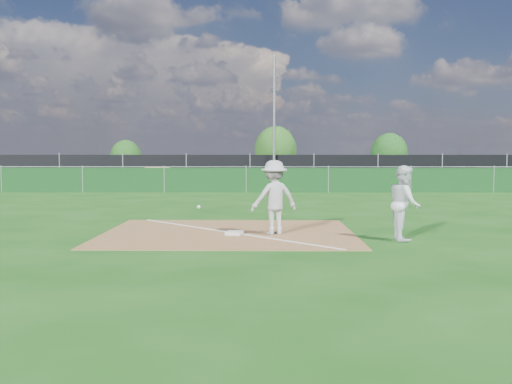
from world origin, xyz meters
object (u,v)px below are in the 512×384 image
at_px(first_base, 234,233).
at_px(runner, 404,203).
at_px(light_pole, 274,119).
at_px(car_left, 178,169).
at_px(tree_left, 126,158).
at_px(play_at_first, 274,197).
at_px(car_mid, 251,168).
at_px(car_right, 319,170).
at_px(tree_right, 389,154).
at_px(tree_mid, 276,150).

bearing_deg(first_base, runner, -10.48).
height_order(light_pole, car_left, light_pole).
bearing_deg(tree_left, play_at_first, -70.57).
height_order(light_pole, first_base, light_pole).
relative_size(play_at_first, car_left, 0.58).
xyz_separation_m(play_at_first, car_left, (-6.35, 27.12, -0.15)).
bearing_deg(car_mid, car_left, 103.22).
bearing_deg(car_left, car_right, -72.41).
relative_size(first_base, tree_right, 0.10).
bearing_deg(tree_left, car_left, -43.18).
bearing_deg(runner, first_base, 82.25).
distance_m(car_left, tree_right, 17.28).
distance_m(car_left, tree_mid, 9.95).
distance_m(first_base, tree_mid, 34.12).
xyz_separation_m(light_pole, car_mid, (-1.56, 4.87, -3.16)).
height_order(light_pole, car_mid, light_pole).
distance_m(car_mid, tree_right, 12.61).
bearing_deg(tree_right, tree_mid, 173.06).
xyz_separation_m(car_right, tree_mid, (-2.88, 7.53, 1.41)).
relative_size(first_base, tree_mid, 0.09).
bearing_deg(first_base, tree_left, 107.87).
xyz_separation_m(car_left, tree_right, (16.27, 5.71, 1.07)).
bearing_deg(first_base, light_pole, 86.50).
height_order(first_base, runner, runner).
relative_size(tree_left, tree_right, 0.83).
bearing_deg(play_at_first, car_left, 103.18).
height_order(play_at_first, tree_mid, tree_mid).
distance_m(light_pole, runner, 23.13).
height_order(light_pole, tree_right, light_pole).
xyz_separation_m(runner, car_right, (0.75, 27.19, -0.12)).
bearing_deg(tree_right, tree_left, -176.74).
height_order(car_left, tree_left, tree_left).
relative_size(first_base, play_at_first, 0.15).
relative_size(car_left, tree_right, 1.22).
distance_m(light_pole, tree_mid, 12.10).
relative_size(first_base, tree_left, 0.13).
height_order(first_base, car_left, car_left).
distance_m(play_at_first, car_right, 26.67).
bearing_deg(tree_mid, car_left, -136.13).
relative_size(runner, car_mid, 0.33).
bearing_deg(light_pole, car_mid, 107.79).
distance_m(first_base, tree_left, 33.33).
relative_size(light_pole, car_left, 1.87).
distance_m(light_pole, first_base, 22.46).
xyz_separation_m(first_base, tree_mid, (1.70, 34.01, 2.07)).
height_order(play_at_first, runner, play_at_first).
relative_size(car_left, car_right, 0.88).
bearing_deg(tree_right, play_at_first, -106.81).
relative_size(car_left, tree_left, 1.46).
xyz_separation_m(car_mid, tree_right, (11.07, 5.96, 0.97)).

